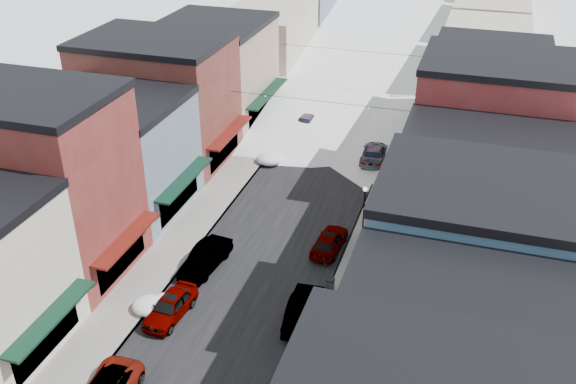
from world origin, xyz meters
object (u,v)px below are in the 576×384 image
Objects in this scene: car_silver_sedan at (170,306)px; car_green_sedan at (304,309)px; car_dark_hatch at (206,258)px; trash_can at (330,285)px; streetlamp_near at (364,205)px.

car_green_sedan is at bearing 19.64° from car_silver_sedan.
car_dark_hatch is 8.42m from car_green_sedan.
car_green_sedan is at bearing -107.28° from trash_can.
car_green_sedan reaches higher than car_silver_sedan.
trash_can is 0.27× the size of streetlamp_near.
car_silver_sedan is 8.07m from car_green_sedan.
car_dark_hatch is 4.57× the size of trash_can.
car_dark_hatch is 0.97× the size of car_green_sedan.
car_green_sedan reaches higher than trash_can.
streetlamp_near reaches higher than car_silver_sedan.
streetlamp_near is at bearing -103.10° from car_green_sedan.
car_green_sedan is 4.72× the size of trash_can.
car_green_sedan is 3.03m from trash_can.
car_dark_hatch is at bearing 178.18° from trash_can.
streetlamp_near is (9.31, 12.29, 1.88)m from car_silver_sedan.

